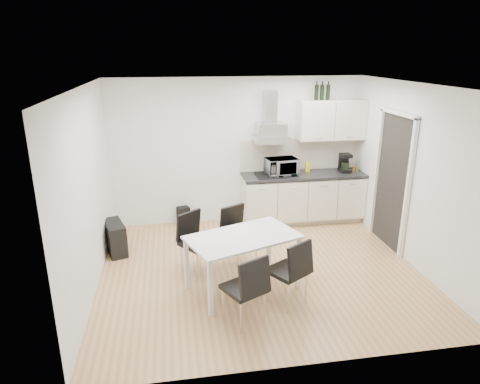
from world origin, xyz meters
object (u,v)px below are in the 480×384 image
Objects in this scene: chair_near_right at (287,272)px; floor_speaker at (183,216)px; dining_table at (243,242)px; kitchenette at (305,178)px; chair_far_left at (198,244)px; guitar_amp at (115,238)px; chair_near_left at (244,289)px; chair_far_right at (240,237)px.

chair_near_right is 2.64× the size of floor_speaker.
dining_table reaches higher than floor_speaker.
kitchenette is 2.86× the size of chair_near_right.
chair_far_left is at bearing -141.29° from kitchenette.
kitchenette reaches higher than chair_near_right.
floor_speaker is at bearing 23.99° from guitar_amp.
chair_near_left is 2.71m from guitar_amp.
chair_near_right is at bearing -88.74° from floor_speaker.
chair_far_right reaches higher than guitar_amp.
chair_near_left reaches higher than guitar_amp.
floor_speaker is (-0.14, 1.82, -0.27)m from chair_far_left.
chair_far_left is 1.34m from chair_near_left.
floor_speaker is at bearing 73.38° from chair_near_left.
chair_near_left is 1.00× the size of chair_near_right.
chair_far_left is 1.00× the size of chair_near_left.
chair_far_right is (0.07, 0.64, -0.23)m from dining_table.
chair_far_right is 2.64× the size of floor_speaker.
chair_far_right is at bearing 78.15° from chair_near_right.
kitchenette is at bearing -25.77° from floor_speaker.
chair_far_left is at bearing 104.52° from chair_near_right.
chair_far_right reaches higher than floor_speaker.
chair_near_left is (-0.12, -0.76, -0.23)m from dining_table.
dining_table is 1.81× the size of chair_near_left.
kitchenette is at bearing 33.68° from chair_near_left.
chair_near_left is 0.67m from chair_near_right.
chair_far_right reaches higher than dining_table.
chair_far_right is (-1.45, -1.52, -0.39)m from kitchenette.
dining_table is at bearing 56.08° from chair_far_right.
floor_speaker is at bearing 80.51° from chair_near_right.
chair_far_left reaches higher than dining_table.
chair_near_right reaches higher than dining_table.
chair_near_right reaches higher than guitar_amp.
chair_near_right is at bearing -64.22° from dining_table.
chair_near_left is 1.38× the size of guitar_amp.
chair_far_right is at bearing -87.25° from floor_speaker.
kitchenette reaches higher than chair_near_left.
guitar_amp is (-1.78, 1.37, -0.42)m from dining_table.
dining_table is 1.81× the size of chair_near_right.
kitchenette is 2.67m from chair_far_left.
dining_table is 4.76× the size of floor_speaker.
chair_near_left is at bearing -119.22° from kitchenette.
dining_table is at bearing -54.94° from guitar_amp.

